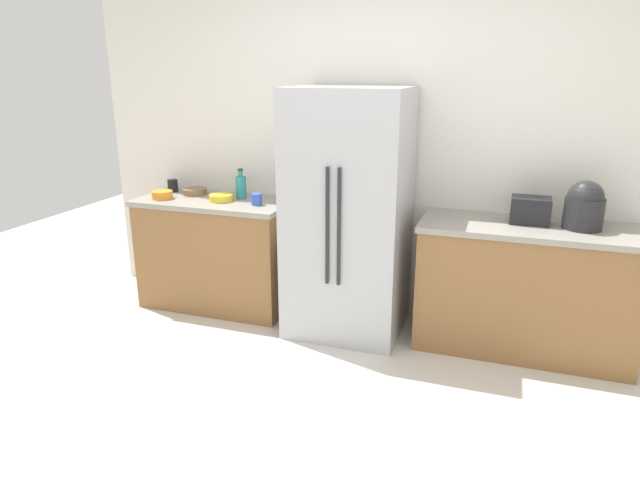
{
  "coord_description": "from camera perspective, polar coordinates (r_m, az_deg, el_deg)",
  "views": [
    {
      "loc": [
        0.89,
        -2.36,
        1.88
      ],
      "look_at": [
        -0.07,
        0.43,
        0.97
      ],
      "focal_mm": 31.19,
      "sensor_mm": 36.0,
      "label": 1
    }
  ],
  "objects": [
    {
      "name": "bottle_a",
      "position": [
        4.45,
        -8.1,
        5.46
      ],
      "size": [
        0.08,
        0.08,
        0.24
      ],
      "color": "teal",
      "rests_on": "counter_left"
    },
    {
      "name": "bowl_b",
      "position": [
        4.41,
        -10.11,
        4.3
      ],
      "size": [
        0.19,
        0.19,
        0.05
      ],
      "primitive_type": "cylinder",
      "color": "yellow",
      "rests_on": "counter_left"
    },
    {
      "name": "kitchen_back_panel",
      "position": [
        4.23,
        6.95,
        12.35
      ],
      "size": [
        4.81,
        0.1,
        3.06
      ],
      "primitive_type": "cube",
      "color": "silver",
      "rests_on": "ground_plane"
    },
    {
      "name": "bowl_a",
      "position": [
        4.59,
        -15.88,
        4.49
      ],
      "size": [
        0.16,
        0.16,
        0.06
      ],
      "primitive_type": "cylinder",
      "color": "orange",
      "rests_on": "counter_left"
    },
    {
      "name": "counter_right",
      "position": [
        4.04,
        20.2,
        -4.66
      ],
      "size": [
        1.43,
        0.6,
        0.89
      ],
      "color": "olive",
      "rests_on": "ground_plane"
    },
    {
      "name": "toaster",
      "position": [
        3.94,
        20.77,
        2.87
      ],
      "size": [
        0.25,
        0.18,
        0.18
      ],
      "primitive_type": "cube",
      "color": "black",
      "rests_on": "counter_right"
    },
    {
      "name": "rice_cooker",
      "position": [
        3.93,
        25.5,
        3.16
      ],
      "size": [
        0.24,
        0.24,
        0.31
      ],
      "color": "#262628",
      "rests_on": "counter_right"
    },
    {
      "name": "refrigerator",
      "position": [
        3.98,
        2.95,
        2.66
      ],
      "size": [
        0.82,
        0.73,
        1.76
      ],
      "color": "#B2B5BA",
      "rests_on": "ground_plane"
    },
    {
      "name": "counter_left",
      "position": [
        4.59,
        -10.47,
        -1.27
      ],
      "size": [
        1.22,
        0.6,
        0.89
      ],
      "color": "olive",
      "rests_on": "ground_plane"
    },
    {
      "name": "bowl_c",
      "position": [
        4.68,
        -12.73,
        4.89
      ],
      "size": [
        0.2,
        0.2,
        0.05
      ],
      "primitive_type": "cylinder",
      "color": "brown",
      "rests_on": "counter_left"
    },
    {
      "name": "ground_plane",
      "position": [
        3.14,
        -1.46,
        -19.53
      ],
      "size": [
        9.62,
        9.62,
        0.0
      ],
      "primitive_type": "plane",
      "color": "beige"
    },
    {
      "name": "cup_a",
      "position": [
        4.83,
        -14.87,
        5.42
      ],
      "size": [
        0.08,
        0.08,
        0.1
      ],
      "primitive_type": "cylinder",
      "color": "black",
      "rests_on": "counter_left"
    },
    {
      "name": "cup_b",
      "position": [
        4.23,
        -6.53,
        4.18
      ],
      "size": [
        0.08,
        0.08,
        0.09
      ],
      "primitive_type": "cylinder",
      "color": "blue",
      "rests_on": "counter_left"
    }
  ]
}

